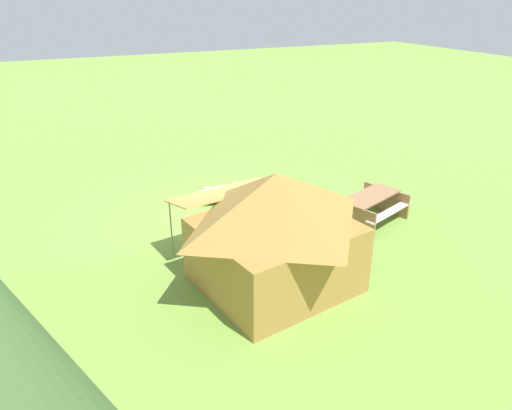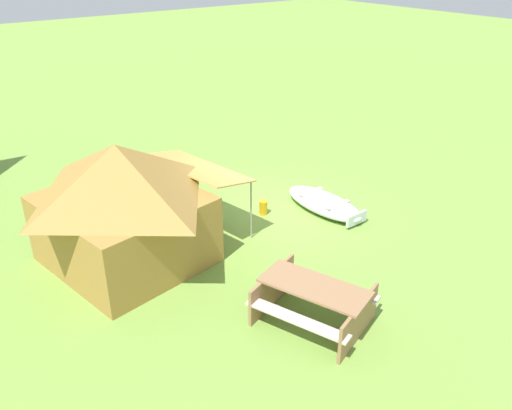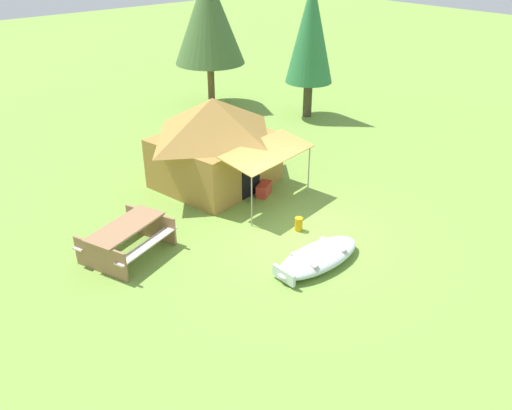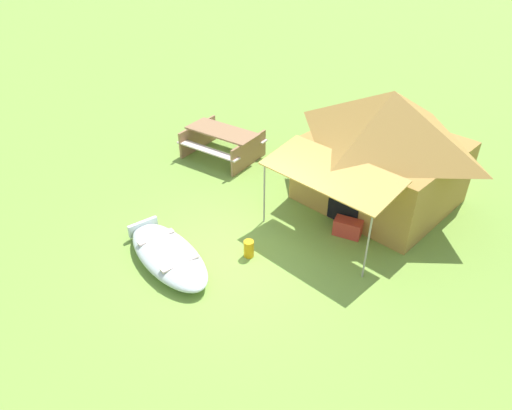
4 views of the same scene
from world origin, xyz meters
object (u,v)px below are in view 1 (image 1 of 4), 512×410
beached_rowboat (225,193)px  cooler_box (224,251)px  canvas_cabin_tent (275,229)px  picnic_table (370,205)px  fuel_can (219,214)px

beached_rowboat → cooler_box: 3.76m
canvas_cabin_tent → cooler_box: bearing=-69.6°
beached_rowboat → picnic_table: 4.51m
beached_rowboat → picnic_table: bearing=133.7°
canvas_cabin_tent → cooler_box: (0.58, -1.56, -1.20)m
beached_rowboat → canvas_cabin_tent: size_ratio=0.53×
beached_rowboat → canvas_cabin_tent: 5.24m
fuel_can → cooler_box: bearing=72.4°
cooler_box → fuel_can: (-0.66, -2.09, -0.00)m
beached_rowboat → picnic_table: size_ratio=1.04×
canvas_cabin_tent → cooler_box: size_ratio=7.95×
canvas_cabin_tent → fuel_can: (-0.08, -3.64, -1.20)m
picnic_table → fuel_can: size_ratio=6.48×
beached_rowboat → fuel_can: beached_rowboat is taller
cooler_box → fuel_can: size_ratio=1.59×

